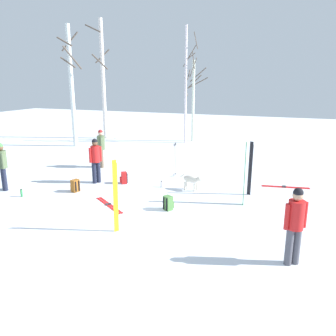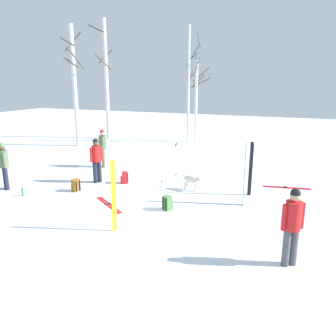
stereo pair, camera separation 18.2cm
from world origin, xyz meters
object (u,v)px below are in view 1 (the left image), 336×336
(backpack_1, at_px, (75,186))
(backpack_2, at_px, (168,203))
(ski_pair_planted_2, at_px, (245,174))
(water_bottle_1, at_px, (22,193))
(person_2, at_px, (96,158))
(backpack_0, at_px, (124,178))
(birch_tree_0, at_px, (71,85))
(ski_pair_lying_1, at_px, (109,205))
(birch_tree_1, at_px, (103,79))
(birch_tree_3, at_px, (193,99))
(ski_pair_lying_0, at_px, (285,187))
(ski_pair_planted_0, at_px, (250,169))
(ski_poles_0, at_px, (175,159))
(person_0, at_px, (2,163))
(water_bottle_0, at_px, (161,184))
(person_4, at_px, (101,146))
(dog, at_px, (192,180))
(ski_pair_planted_1, at_px, (116,197))
(person_3, at_px, (295,221))
(birch_tree_2, at_px, (186,83))

(backpack_1, bearing_deg, backpack_2, -6.38)
(ski_pair_planted_2, distance_m, water_bottle_1, 7.44)
(person_2, relative_size, backpack_2, 3.90)
(backpack_0, relative_size, birch_tree_0, 0.06)
(person_2, xyz_separation_m, backpack_0, (1.02, 0.29, -0.77))
(person_2, distance_m, ski_pair_lying_1, 2.76)
(birch_tree_1, distance_m, birch_tree_3, 6.07)
(ski_pair_lying_0, xyz_separation_m, birch_tree_3, (-6.10, 8.10, 2.68))
(ski_pair_planted_0, relative_size, ski_poles_0, 1.35)
(person_0, relative_size, backpack_2, 3.90)
(ski_pair_lying_0, xyz_separation_m, birch_tree_0, (-12.12, 3.90, 3.57))
(backpack_2, bearing_deg, water_bottle_0, 117.58)
(birch_tree_3, bearing_deg, water_bottle_0, -79.38)
(ski_pair_planted_2, bearing_deg, ski_pair_lying_1, -157.03)
(ski_pair_planted_0, distance_m, ski_pair_planted_2, 1.00)
(backpack_0, xyz_separation_m, backpack_1, (-1.13, -1.49, 0.00))
(ski_pair_lying_1, distance_m, backpack_2, 1.92)
(ski_pair_planted_2, bearing_deg, ski_pair_lying_0, 62.83)
(ski_pair_lying_0, xyz_separation_m, ski_pair_lying_1, (-5.11, -3.97, 0.00))
(person_0, distance_m, person_2, 3.24)
(person_4, bearing_deg, dog, -19.30)
(person_2, distance_m, ski_pair_lying_0, 7.17)
(ski_pair_planted_2, bearing_deg, person_0, -168.50)
(ski_poles_0, xyz_separation_m, birch_tree_1, (-7.62, 7.08, 3.19))
(dog, relative_size, birch_tree_3, 0.18)
(person_4, bearing_deg, birch_tree_3, 77.29)
(person_0, xyz_separation_m, ski_poles_0, (5.07, 3.92, -0.25))
(person_4, bearing_deg, ski_pair_lying_1, -55.52)
(person_4, height_order, ski_pair_lying_0, person_4)
(ski_pair_planted_1, bearing_deg, ski_pair_lying_0, 54.51)
(ski_pair_planted_2, bearing_deg, dog, 159.11)
(backpack_2, xyz_separation_m, birch_tree_0, (-8.89, 7.54, 3.37))
(ski_pair_planted_1, relative_size, backpack_0, 4.36)
(person_3, xyz_separation_m, birch_tree_1, (-12.32, 12.59, 2.94))
(backpack_1, bearing_deg, birch_tree_3, 85.87)
(dog, bearing_deg, ski_pair_planted_2, -20.89)
(water_bottle_1, bearing_deg, birch_tree_0, 114.93)
(ski_pair_planted_2, relative_size, birch_tree_0, 0.29)
(person_2, height_order, backpack_1, person_2)
(backpack_0, xyz_separation_m, birch_tree_1, (-6.16, 8.75, 3.71))
(ski_pair_planted_0, distance_m, backpack_1, 6.12)
(birch_tree_1, bearing_deg, birch_tree_3, 10.58)
(birch_tree_2, bearing_deg, person_2, -92.94)
(person_0, distance_m, ski_poles_0, 6.41)
(birch_tree_0, xyz_separation_m, birch_tree_2, (5.79, 3.48, 0.07))
(person_2, height_order, birch_tree_0, birch_tree_0)
(ski_pair_planted_0, height_order, water_bottle_0, ski_pair_planted_0)
(ski_poles_0, bearing_deg, backpack_1, -129.37)
(person_2, height_order, birch_tree_3, birch_tree_3)
(person_3, xyz_separation_m, backpack_2, (-3.60, 1.94, -0.77))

